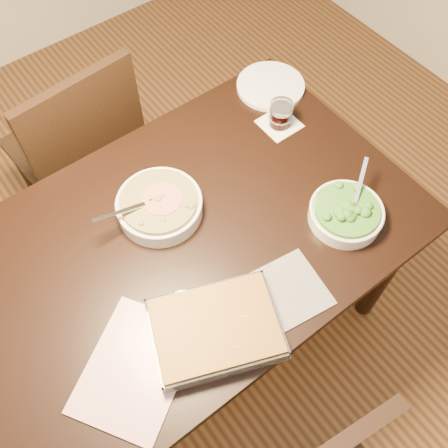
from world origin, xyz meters
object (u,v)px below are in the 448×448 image
Objects in this scene: broccoli_bowl at (346,213)px; wine_tumbler at (281,114)px; baking_dish at (216,329)px; table at (188,252)px; chair_far at (81,148)px; stew_bowl at (159,205)px; dinner_plate at (271,86)px.

wine_tumbler is (0.09, 0.41, 0.02)m from broccoli_bowl.
broccoli_bowl is 0.58× the size of baking_dish.
table is at bearing 150.39° from broccoli_bowl.
wine_tumbler reaches higher than table.
broccoli_bowl is 0.53m from baking_dish.
baking_dish is 1.02m from chair_far.
broccoli_bowl is (0.43, -0.36, -0.00)m from stew_bowl.
broccoli_bowl is 2.59× the size of wine_tumbler.
stew_bowl is 0.31× the size of chair_far.
wine_tumbler is 0.80m from chair_far.
table is 0.50m from broccoli_bowl.
broccoli_bowl is 0.42m from wine_tumbler.
broccoli_bowl is at bearing -39.61° from stew_bowl.
chair_far reaches higher than baking_dish.
wine_tumbler is at bearing -119.92° from dinner_plate.
chair_far reaches higher than table.
table is at bearing -161.33° from wine_tumbler.
chair_far is at bearing 116.11° from broccoli_bowl.
stew_bowl is 0.73× the size of baking_dish.
stew_bowl reaches higher than table.
baking_dish is 0.94m from dinner_plate.
baking_dish is at bearing -110.07° from table.
chair_far reaches higher than broccoli_bowl.
wine_tumbler is at bearing 77.38° from broccoli_bowl.
dinner_plate is (0.18, 0.57, -0.02)m from broccoli_bowl.
chair_far is at bearing 136.56° from wine_tumbler.
broccoli_bowl is at bearing -102.62° from wine_tumbler.
stew_bowl is 1.19× the size of dinner_plate.
stew_bowl is at bearing 98.95° from baking_dish.
table is 3.51× the size of baking_dish.
table is at bearing 91.84° from baking_dish.
broccoli_bowl is at bearing 111.36° from chair_far.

